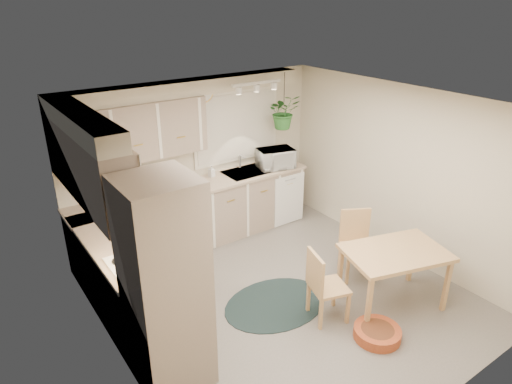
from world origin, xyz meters
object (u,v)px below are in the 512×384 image
chair_back (358,246)px  chair_left (329,285)px  braided_rug (276,304)px  microwave (276,156)px  pet_bed (377,333)px  dining_table (392,277)px

chair_back → chair_left: bearing=52.9°
braided_rug → microwave: 2.48m
chair_back → braided_rug: size_ratio=0.69×
braided_rug → microwave: size_ratio=2.37×
chair_back → braided_rug: bearing=22.9°
pet_bed → microwave: size_ratio=0.93×
braided_rug → pet_bed: (0.55, -1.11, 0.05)m
chair_left → microwave: 2.59m
braided_rug → dining_table: bearing=-34.0°
dining_table → braided_rug: size_ratio=0.89×
dining_table → chair_left: size_ratio=1.32×
chair_left → braided_rug: 0.77m
dining_table → pet_bed: (-0.60, -0.33, -0.30)m
chair_left → chair_back: (0.90, 0.40, 0.01)m
dining_table → pet_bed: 0.75m
chair_left → braided_rug: bearing=-129.8°
dining_table → microwave: (0.19, 2.54, 0.76)m
chair_left → braided_rug: size_ratio=0.67×
pet_bed → microwave: 3.16m
pet_bed → chair_left: bearing=109.4°
pet_bed → dining_table: bearing=28.9°
chair_left → pet_bed: (0.20, -0.58, -0.38)m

